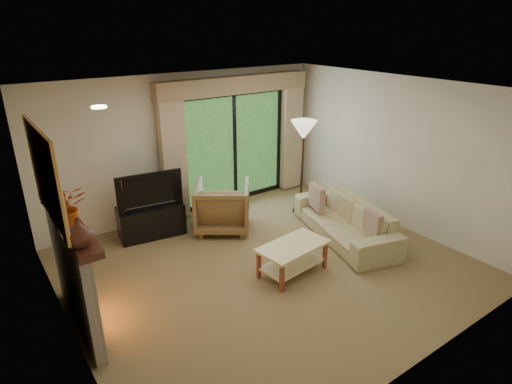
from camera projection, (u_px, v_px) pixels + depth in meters
floor at (268, 266)px, 6.41m from camera, size 5.50×5.50×0.00m
ceiling at (270, 90)px, 5.44m from camera, size 5.50×5.50×0.00m
wall_back at (187, 145)px, 7.82m from camera, size 5.00×0.00×5.00m
wall_front at (427, 263)px, 4.03m from camera, size 5.00×0.00×5.00m
wall_left at (57, 240)px, 4.45m from camera, size 0.00×5.00×5.00m
wall_right at (395, 152)px, 7.40m from camera, size 0.00×5.00×5.00m
fireplace at (74, 278)px, 4.89m from camera, size 0.24×1.70×1.37m
mirror at (46, 175)px, 4.38m from camera, size 0.07×1.45×1.02m
sliding_door at (234, 148)px, 8.39m from camera, size 2.26×0.10×2.16m
curtain_left at (173, 156)px, 7.54m from camera, size 0.45×0.18×2.35m
curtain_right at (291, 134)px, 8.99m from camera, size 0.45×0.18×2.35m
cornice at (236, 85)px, 7.86m from camera, size 3.20×0.24×0.32m
media_console at (151, 221)px, 7.24m from camera, size 1.13×0.63×0.54m
tv at (148, 189)px, 7.03m from camera, size 1.08×0.28×0.62m
armchair at (223, 206)px, 7.41m from camera, size 1.29×1.29×0.85m
sofa at (345, 220)px, 7.15m from camera, size 1.39×2.32×0.63m
pillow_near at (373, 223)px, 6.55m from camera, size 0.20×0.40×0.38m
pillow_far at (317, 197)px, 7.50m from camera, size 0.22×0.44×0.42m
coffee_table at (293, 259)px, 6.16m from camera, size 1.08×0.68×0.46m
floor_lamp at (302, 168)px, 7.92m from camera, size 0.54×0.54×1.77m
vase at (78, 233)px, 4.13m from camera, size 0.34×0.34×0.30m
branches at (65, 207)px, 4.45m from camera, size 0.49×0.44×0.49m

